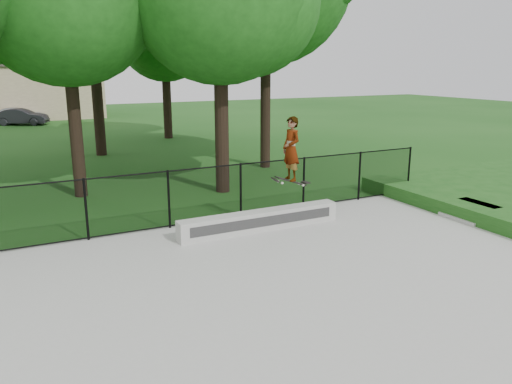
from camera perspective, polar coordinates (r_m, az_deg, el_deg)
ground at (r=7.98m, az=3.66°, el=-16.49°), size 100.00×100.00×0.00m
concrete_slab at (r=7.96m, az=3.66°, el=-16.30°), size 14.00×12.00×0.06m
grind_ledge at (r=12.51m, az=0.53°, el=-3.26°), size 4.31×0.40×0.49m
car_b at (r=38.98m, az=-25.21°, el=7.78°), size 3.39×2.35×1.15m
car_c at (r=40.62m, az=-25.40°, el=7.94°), size 3.83×2.52×1.11m
skater_airborne at (r=12.16m, az=4.05°, el=4.77°), size 0.80×0.59×1.77m
chainlink_fence at (r=12.72m, az=-9.93°, el=-0.82°), size 16.06×0.06×1.50m
concrete_steps at (r=14.76m, az=23.52°, el=-2.27°), size 1.07×1.20×0.45m
distant_building at (r=43.94m, az=-25.44°, el=10.43°), size 12.40×6.40×4.30m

